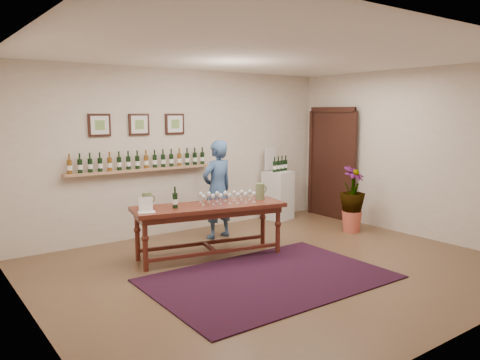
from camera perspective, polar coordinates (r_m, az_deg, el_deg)
ground at (r=6.43m, az=4.28°, el=-10.59°), size 6.00×6.00×0.00m
room_shell at (r=8.93m, az=6.98°, el=2.04°), size 6.00×6.00×6.00m
rug at (r=6.00m, az=3.61°, el=-11.89°), size 2.96×1.99×0.02m
tasting_table at (r=6.71m, az=-3.77°, el=-3.99°), size 2.26×1.12×0.77m
table_glasses at (r=6.84m, az=-1.53°, el=-2.07°), size 1.20×0.63×0.16m
table_bottles at (r=6.51m, az=-8.02°, el=-2.08°), size 0.30×0.21×0.29m
pitcher_left at (r=6.44m, az=-11.27°, el=-2.52°), size 0.18×0.18×0.24m
pitcher_right at (r=7.09m, az=2.47°, el=-1.38°), size 0.17×0.17×0.24m
menu_card at (r=6.29m, az=-11.42°, el=-2.94°), size 0.26×0.23×0.20m
display_pedestal at (r=9.18m, az=4.64°, el=-1.86°), size 0.56×0.56×0.94m
pedestal_bottles at (r=9.12m, az=4.92°, el=1.90°), size 0.28×0.13×0.27m
info_sign at (r=9.17m, az=3.76°, el=2.63°), size 0.35×0.10×0.48m
potted_plant at (r=8.37m, az=13.54°, el=-2.27°), size 0.64×0.64×1.00m
person at (r=7.72m, az=-2.77°, el=-1.17°), size 0.64×0.46×1.63m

